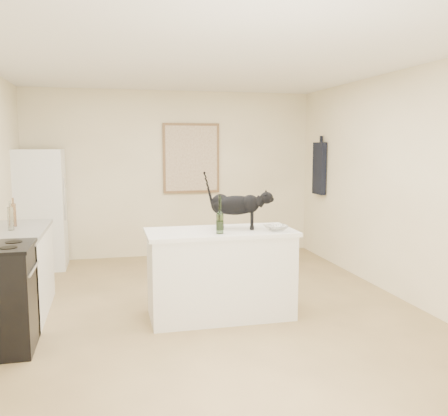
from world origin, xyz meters
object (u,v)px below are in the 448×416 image
fridge (40,209)px  wine_bottle (220,216)px  glass_bowl (276,228)px  black_cat (236,208)px

fridge → wine_bottle: (2.00, -2.74, 0.22)m
wine_bottle → glass_bowl: 0.60m
glass_bowl → fridge: bearing=133.6°
fridge → wine_bottle: size_ratio=5.00×
black_cat → wine_bottle: 0.32m
glass_bowl → black_cat: bearing=150.4°
black_cat → glass_bowl: 0.46m
fridge → black_cat: fridge is taller
fridge → black_cat: bearing=-48.5°
wine_bottle → glass_bowl: wine_bottle is taller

